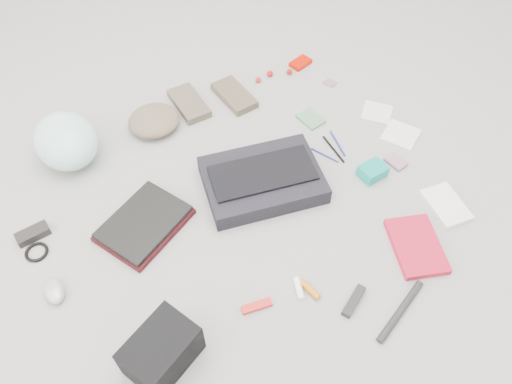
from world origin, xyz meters
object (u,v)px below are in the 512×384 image
messenger_bag (262,180)px  bike_helmet (66,141)px  laptop (143,222)px  book_red (416,246)px  camera_bag (161,351)px  accordion_wallet (372,171)px

messenger_bag → bike_helmet: 0.79m
laptop → book_red: bearing=-61.2°
bike_helmet → book_red: 1.39m
camera_bag → accordion_wallet: camera_bag is taller
accordion_wallet → camera_bag: bearing=-167.9°
bike_helmet → book_red: bike_helmet is taller
messenger_bag → laptop: size_ratio=1.47×
laptop → book_red: size_ratio=1.24×
messenger_bag → camera_bag: bearing=-131.2°
book_red → accordion_wallet: accordion_wallet is taller
messenger_bag → bike_helmet: (-0.57, 0.54, 0.05)m
laptop → bike_helmet: (-0.11, 0.48, 0.06)m
messenger_bag → book_red: size_ratio=1.82×
laptop → book_red: (0.78, -0.59, -0.02)m
camera_bag → laptop: bearing=51.5°
bike_helmet → accordion_wallet: 1.21m
bike_helmet → camera_bag: bike_helmet is taller
bike_helmet → camera_bag: size_ratio=1.41×
bike_helmet → camera_bag: 0.96m
book_red → messenger_bag: bearing=143.4°
camera_bag → accordion_wallet: bearing=-8.3°
laptop → accordion_wallet: bearing=-40.0°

